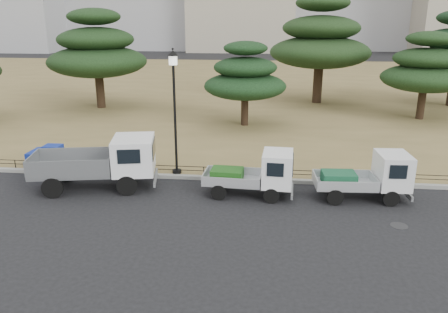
# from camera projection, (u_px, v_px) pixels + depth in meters

# --- Properties ---
(ground) EXTENTS (220.00, 220.00, 0.00)m
(ground) POSITION_uv_depth(u_px,v_px,m) (218.00, 204.00, 17.02)
(ground) COLOR black
(lawn) EXTENTS (120.00, 56.00, 0.15)m
(lawn) POSITION_uv_depth(u_px,v_px,m) (254.00, 86.00, 45.97)
(lawn) COLOR olive
(lawn) RESTS_ON ground
(curb) EXTENTS (120.00, 0.25, 0.16)m
(curb) POSITION_uv_depth(u_px,v_px,m) (225.00, 178.00, 19.46)
(curb) COLOR gray
(curb) RESTS_ON ground
(truck_large) EXTENTS (5.28, 2.91, 2.18)m
(truck_large) POSITION_uv_depth(u_px,v_px,m) (102.00, 161.00, 18.24)
(truck_large) COLOR black
(truck_large) RESTS_ON ground
(truck_kei_front) EXTENTS (3.61, 1.70, 1.87)m
(truck_kei_front) POSITION_uv_depth(u_px,v_px,m) (255.00, 174.00, 17.54)
(truck_kei_front) COLOR black
(truck_kei_front) RESTS_ON ground
(truck_kei_rear) EXTENTS (3.69, 1.77, 1.88)m
(truck_kei_rear) POSITION_uv_depth(u_px,v_px,m) (369.00, 176.00, 17.22)
(truck_kei_rear) COLOR black
(truck_kei_rear) RESTS_ON ground
(street_lamp) EXTENTS (0.49, 0.49, 5.48)m
(street_lamp) POSITION_uv_depth(u_px,v_px,m) (174.00, 92.00, 18.83)
(street_lamp) COLOR black
(street_lamp) RESTS_ON lawn
(pipe_fence) EXTENTS (38.00, 0.04, 0.40)m
(pipe_fence) POSITION_uv_depth(u_px,v_px,m) (226.00, 170.00, 19.49)
(pipe_fence) COLOR black
(pipe_fence) RESTS_ON lawn
(tarp_pile) EXTENTS (1.69, 1.24, 1.12)m
(tarp_pile) POSITION_uv_depth(u_px,v_px,m) (49.00, 158.00, 20.62)
(tarp_pile) COLOR #132C99
(tarp_pile) RESTS_ON lawn
(manhole) EXTENTS (0.60, 0.60, 0.01)m
(manhole) POSITION_uv_depth(u_px,v_px,m) (399.00, 226.00, 15.20)
(manhole) COLOR #2D2D30
(manhole) RESTS_ON ground
(pine_west_near) EXTENTS (7.49, 7.49, 7.49)m
(pine_west_near) POSITION_uv_depth(u_px,v_px,m) (97.00, 52.00, 33.20)
(pine_west_near) COLOR black
(pine_west_near) RESTS_ON lawn
(pine_center_left) EXTENTS (5.31, 5.31, 5.40)m
(pine_center_left) POSITION_uv_depth(u_px,v_px,m) (245.00, 78.00, 27.93)
(pine_center_left) COLOR black
(pine_center_left) RESTS_ON lawn
(pine_center_right) EXTENTS (8.07, 8.07, 8.57)m
(pine_center_right) POSITION_uv_depth(u_px,v_px,m) (320.00, 41.00, 35.04)
(pine_center_right) COLOR black
(pine_center_right) RESTS_ON lawn
(pine_east_near) EXTENTS (5.89, 5.89, 5.94)m
(pine_east_near) POSITION_uv_depth(u_px,v_px,m) (426.00, 69.00, 29.60)
(pine_east_near) COLOR black
(pine_east_near) RESTS_ON lawn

